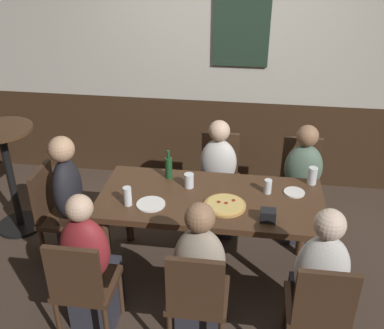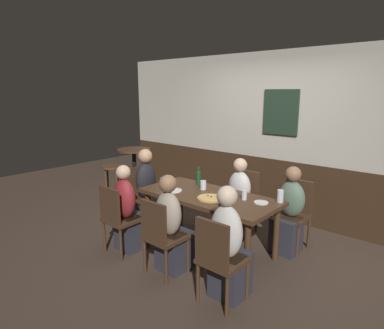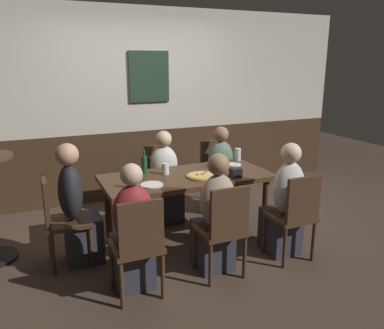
{
  "view_description": "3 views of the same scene",
  "coord_description": "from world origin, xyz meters",
  "px_view_note": "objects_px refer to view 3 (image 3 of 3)",
  "views": [
    {
      "loc": [
        0.27,
        -2.93,
        2.6
      ],
      "look_at": [
        -0.16,
        0.06,
        0.98
      ],
      "focal_mm": 41.5,
      "sensor_mm": 36.0,
      "label": 1
    },
    {
      "loc": [
        2.44,
        -3.09,
        2.0
      ],
      "look_at": [
        -0.21,
        -0.07,
        1.1
      ],
      "focal_mm": 30.92,
      "sensor_mm": 36.0,
      "label": 2
    },
    {
      "loc": [
        -1.52,
        -3.58,
        1.9
      ],
      "look_at": [
        0.1,
        0.08,
        0.83
      ],
      "focal_mm": 36.29,
      "sensor_mm": 36.0,
      "label": 3
    }
  ],
  "objects_px": {
    "chair_left_near": "(138,242)",
    "chair_right_near": "(295,213)",
    "pint_glass_amber": "(135,182)",
    "condiment_caddy": "(236,173)",
    "beer_glass_tall": "(219,163)",
    "chair_head_west": "(59,216)",
    "highball_clear": "(238,155)",
    "chair_mid_far": "(161,177)",
    "plate_white_small": "(234,165)",
    "person_mid_far": "(166,183)",
    "person_mid_near": "(215,222)",
    "plate_white_large": "(152,185)",
    "pizza": "(202,176)",
    "tumbler_water": "(165,169)",
    "person_head_west": "(77,213)",
    "person_right_near": "(284,208)",
    "dining_table": "(187,183)",
    "beer_bottle_green": "(144,164)",
    "person_right_far": "(222,176)",
    "person_left_near": "(133,237)",
    "chair_mid_near": "(223,226)",
    "chair_right_far": "(216,170)"
  },
  "relations": [
    {
      "from": "chair_left_near",
      "to": "chair_right_near",
      "type": "relative_size",
      "value": 1.0
    },
    {
      "from": "pint_glass_amber",
      "to": "condiment_caddy",
      "type": "distance_m",
      "value": 1.05
    },
    {
      "from": "beer_glass_tall",
      "to": "chair_left_near",
      "type": "bearing_deg",
      "value": -142.09
    },
    {
      "from": "chair_head_west",
      "to": "highball_clear",
      "type": "xyz_separation_m",
      "value": [
        2.1,
        0.32,
        0.31
      ]
    },
    {
      "from": "chair_mid_far",
      "to": "plate_white_small",
      "type": "bearing_deg",
      "value": -45.54
    },
    {
      "from": "condiment_caddy",
      "to": "plate_white_small",
      "type": "bearing_deg",
      "value": 62.55
    },
    {
      "from": "person_mid_far",
      "to": "person_mid_near",
      "type": "relative_size",
      "value": 0.97
    },
    {
      "from": "plate_white_large",
      "to": "plate_white_small",
      "type": "xyz_separation_m",
      "value": [
        1.09,
        0.33,
        0.0
      ]
    },
    {
      "from": "pizza",
      "to": "tumbler_water",
      "type": "height_order",
      "value": "tumbler_water"
    },
    {
      "from": "person_head_west",
      "to": "person_right_near",
      "type": "distance_m",
      "value": 2.02
    },
    {
      "from": "pint_glass_amber",
      "to": "tumbler_water",
      "type": "xyz_separation_m",
      "value": [
        0.42,
        0.32,
        -0.01
      ]
    },
    {
      "from": "person_mid_far",
      "to": "pizza",
      "type": "height_order",
      "value": "person_mid_far"
    },
    {
      "from": "dining_table",
      "to": "person_mid_near",
      "type": "relative_size",
      "value": 1.56
    },
    {
      "from": "chair_mid_far",
      "to": "beer_bottle_green",
      "type": "xyz_separation_m",
      "value": [
        -0.38,
        -0.56,
        0.34
      ]
    },
    {
      "from": "chair_head_west",
      "to": "person_right_far",
      "type": "xyz_separation_m",
      "value": [
        2.07,
        0.65,
        -0.04
      ]
    },
    {
      "from": "chair_right_near",
      "to": "beer_glass_tall",
      "type": "bearing_deg",
      "value": 109.45
    },
    {
      "from": "chair_mid_far",
      "to": "person_left_near",
      "type": "relative_size",
      "value": 0.79
    },
    {
      "from": "person_left_near",
      "to": "beer_glass_tall",
      "type": "bearing_deg",
      "value": 32.78
    },
    {
      "from": "dining_table",
      "to": "person_head_west",
      "type": "xyz_separation_m",
      "value": [
        -1.13,
        0.0,
        -0.15
      ]
    },
    {
      "from": "person_left_near",
      "to": "pizza",
      "type": "relative_size",
      "value": 3.52
    },
    {
      "from": "chair_right_near",
      "to": "person_mid_near",
      "type": "distance_m",
      "value": 0.79
    },
    {
      "from": "dining_table",
      "to": "person_mid_near",
      "type": "distance_m",
      "value": 0.68
    },
    {
      "from": "person_right_near",
      "to": "tumbler_water",
      "type": "distance_m",
      "value": 1.28
    },
    {
      "from": "chair_mid_far",
      "to": "highball_clear",
      "type": "distance_m",
      "value": 0.99
    },
    {
      "from": "dining_table",
      "to": "person_left_near",
      "type": "xyz_separation_m",
      "value": [
        -0.77,
        -0.65,
        -0.19
      ]
    },
    {
      "from": "beer_bottle_green",
      "to": "chair_mid_near",
      "type": "bearing_deg",
      "value": -70.52
    },
    {
      "from": "chair_right_near",
      "to": "pizza",
      "type": "distance_m",
      "value": 0.99
    },
    {
      "from": "pizza",
      "to": "pint_glass_amber",
      "type": "xyz_separation_m",
      "value": [
        -0.73,
        -0.08,
        0.05
      ]
    },
    {
      "from": "chair_left_near",
      "to": "beer_bottle_green",
      "type": "height_order",
      "value": "beer_bottle_green"
    },
    {
      "from": "dining_table",
      "to": "pint_glass_amber",
      "type": "xyz_separation_m",
      "value": [
        -0.61,
        -0.19,
        0.15
      ]
    },
    {
      "from": "dining_table",
      "to": "chair_right_near",
      "type": "distance_m",
      "value": 1.14
    },
    {
      "from": "beer_glass_tall",
      "to": "condiment_caddy",
      "type": "relative_size",
      "value": 1.06
    },
    {
      "from": "person_head_west",
      "to": "person_left_near",
      "type": "relative_size",
      "value": 1.05
    },
    {
      "from": "chair_mid_far",
      "to": "person_head_west",
      "type": "relative_size",
      "value": 0.74
    },
    {
      "from": "person_mid_far",
      "to": "person_right_far",
      "type": "distance_m",
      "value": 0.77
    },
    {
      "from": "person_right_near",
      "to": "highball_clear",
      "type": "distance_m",
      "value": 1.03
    },
    {
      "from": "chair_left_near",
      "to": "plate_white_large",
      "type": "xyz_separation_m",
      "value": [
        0.33,
        0.65,
        0.25
      ]
    },
    {
      "from": "tumbler_water",
      "to": "pizza",
      "type": "bearing_deg",
      "value": -38.26
    },
    {
      "from": "dining_table",
      "to": "plate_white_small",
      "type": "relative_size",
      "value": 10.59
    },
    {
      "from": "beer_bottle_green",
      "to": "dining_table",
      "type": "bearing_deg",
      "value": -34.11
    },
    {
      "from": "person_head_west",
      "to": "tumbler_water",
      "type": "relative_size",
      "value": 9.98
    },
    {
      "from": "person_left_near",
      "to": "pizza",
      "type": "bearing_deg",
      "value": 31.09
    },
    {
      "from": "tumbler_water",
      "to": "beer_glass_tall",
      "type": "bearing_deg",
      "value": -0.27
    },
    {
      "from": "person_right_near",
      "to": "beer_glass_tall",
      "type": "bearing_deg",
      "value": 113.09
    },
    {
      "from": "plate_white_small",
      "to": "chair_right_far",
      "type": "bearing_deg",
      "value": 79.62
    },
    {
      "from": "highball_clear",
      "to": "chair_mid_far",
      "type": "bearing_deg",
      "value": 148.39
    },
    {
      "from": "beer_bottle_green",
      "to": "chair_right_far",
      "type": "bearing_deg",
      "value": 25.89
    },
    {
      "from": "dining_table",
      "to": "pint_glass_amber",
      "type": "height_order",
      "value": "pint_glass_amber"
    },
    {
      "from": "chair_head_west",
      "to": "plate_white_small",
      "type": "relative_size",
      "value": 5.3
    },
    {
      "from": "chair_left_near",
      "to": "pint_glass_amber",
      "type": "relative_size",
      "value": 5.82
    }
  ]
}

